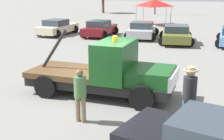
{
  "coord_description": "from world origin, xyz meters",
  "views": [
    {
      "loc": [
        4.29,
        -10.78,
        4.14
      ],
      "look_at": [
        0.5,
        0.0,
        1.05
      ],
      "focal_mm": 50.0,
      "sensor_mm": 36.0,
      "label": 1
    }
  ],
  "objects_px": {
    "person_at_hood": "(80,92)",
    "parked_car_olive": "(176,34)",
    "person_near_truck": "(190,92)",
    "canopy_tent_red": "(154,3)",
    "parked_car_maroon": "(100,29)",
    "tow_truck": "(108,73)",
    "parked_car_silver": "(142,30)",
    "parked_car_cream": "(57,27)"
  },
  "relations": [
    {
      "from": "person_at_hood",
      "to": "parked_car_cream",
      "type": "xyz_separation_m",
      "value": [
        -9.61,
        15.85,
        -0.34
      ]
    },
    {
      "from": "parked_car_silver",
      "to": "parked_car_olive",
      "type": "relative_size",
      "value": 0.92
    },
    {
      "from": "person_near_truck",
      "to": "canopy_tent_red",
      "type": "distance_m",
      "value": 25.92
    },
    {
      "from": "parked_car_silver",
      "to": "parked_car_olive",
      "type": "xyz_separation_m",
      "value": [
        2.92,
        -1.28,
        0.0
      ]
    },
    {
      "from": "tow_truck",
      "to": "parked_car_maroon",
      "type": "height_order",
      "value": "tow_truck"
    },
    {
      "from": "parked_car_cream",
      "to": "parked_car_olive",
      "type": "distance_m",
      "value": 10.39
    },
    {
      "from": "parked_car_cream",
      "to": "canopy_tent_red",
      "type": "xyz_separation_m",
      "value": [
        6.45,
        9.95,
        1.73
      ]
    },
    {
      "from": "parked_car_cream",
      "to": "parked_car_olive",
      "type": "xyz_separation_m",
      "value": [
        10.38,
        -0.6,
        0.0
      ]
    },
    {
      "from": "parked_car_maroon",
      "to": "parked_car_olive",
      "type": "height_order",
      "value": "same"
    },
    {
      "from": "person_at_hood",
      "to": "parked_car_cream",
      "type": "bearing_deg",
      "value": -141.34
    },
    {
      "from": "person_near_truck",
      "to": "parked_car_silver",
      "type": "height_order",
      "value": "person_near_truck"
    },
    {
      "from": "person_near_truck",
      "to": "parked_car_cream",
      "type": "distance_m",
      "value": 19.85
    },
    {
      "from": "person_near_truck",
      "to": "parked_car_silver",
      "type": "xyz_separation_m",
      "value": [
        -5.37,
        15.84,
        -0.46
      ]
    },
    {
      "from": "person_near_truck",
      "to": "parked_car_silver",
      "type": "distance_m",
      "value": 16.73
    },
    {
      "from": "tow_truck",
      "to": "parked_car_maroon",
      "type": "distance_m",
      "value": 14.98
    },
    {
      "from": "person_at_hood",
      "to": "parked_car_olive",
      "type": "relative_size",
      "value": 0.34
    },
    {
      "from": "parked_car_silver",
      "to": "parked_car_cream",
      "type": "bearing_deg",
      "value": 88.38
    },
    {
      "from": "tow_truck",
      "to": "person_at_hood",
      "type": "bearing_deg",
      "value": -89.6
    },
    {
      "from": "canopy_tent_red",
      "to": "person_at_hood",
      "type": "bearing_deg",
      "value": -83.03
    },
    {
      "from": "person_near_truck",
      "to": "parked_car_maroon",
      "type": "distance_m",
      "value": 18.06
    },
    {
      "from": "person_near_truck",
      "to": "canopy_tent_red",
      "type": "bearing_deg",
      "value": -152.9
    },
    {
      "from": "person_near_truck",
      "to": "person_at_hood",
      "type": "relative_size",
      "value": 1.11
    },
    {
      "from": "parked_car_silver",
      "to": "canopy_tent_red",
      "type": "relative_size",
      "value": 1.39
    },
    {
      "from": "parked_car_silver",
      "to": "canopy_tent_red",
      "type": "bearing_deg",
      "value": -0.72
    },
    {
      "from": "tow_truck",
      "to": "person_near_truck",
      "type": "bearing_deg",
      "value": -29.36
    },
    {
      "from": "canopy_tent_red",
      "to": "parked_car_olive",
      "type": "bearing_deg",
      "value": -69.59
    },
    {
      "from": "person_near_truck",
      "to": "person_at_hood",
      "type": "height_order",
      "value": "person_near_truck"
    },
    {
      "from": "person_at_hood",
      "to": "parked_car_maroon",
      "type": "relative_size",
      "value": 0.4
    },
    {
      "from": "parked_car_olive",
      "to": "canopy_tent_red",
      "type": "relative_size",
      "value": 1.52
    },
    {
      "from": "tow_truck",
      "to": "parked_car_olive",
      "type": "relative_size",
      "value": 1.16
    },
    {
      "from": "parked_car_silver",
      "to": "parked_car_olive",
      "type": "height_order",
      "value": "same"
    },
    {
      "from": "tow_truck",
      "to": "parked_car_silver",
      "type": "bearing_deg",
      "value": 99.09
    },
    {
      "from": "person_at_hood",
      "to": "parked_car_olive",
      "type": "height_order",
      "value": "person_at_hood"
    },
    {
      "from": "person_near_truck",
      "to": "parked_car_maroon",
      "type": "bearing_deg",
      "value": -137.14
    },
    {
      "from": "person_at_hood",
      "to": "parked_car_cream",
      "type": "height_order",
      "value": "person_at_hood"
    },
    {
      "from": "tow_truck",
      "to": "person_at_hood",
      "type": "relative_size",
      "value": 3.36
    },
    {
      "from": "parked_car_cream",
      "to": "parked_car_maroon",
      "type": "height_order",
      "value": "same"
    },
    {
      "from": "parked_car_olive",
      "to": "canopy_tent_red",
      "type": "distance_m",
      "value": 11.38
    },
    {
      "from": "parked_car_maroon",
      "to": "canopy_tent_red",
      "type": "xyz_separation_m",
      "value": [
        2.66,
        9.46,
        1.74
      ]
    },
    {
      "from": "person_at_hood",
      "to": "canopy_tent_red",
      "type": "xyz_separation_m",
      "value": [
        -3.15,
        25.8,
        1.4
      ]
    },
    {
      "from": "parked_car_maroon",
      "to": "person_near_truck",
      "type": "bearing_deg",
      "value": -151.34
    },
    {
      "from": "parked_car_cream",
      "to": "canopy_tent_red",
      "type": "bearing_deg",
      "value": -30.01
    }
  ]
}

